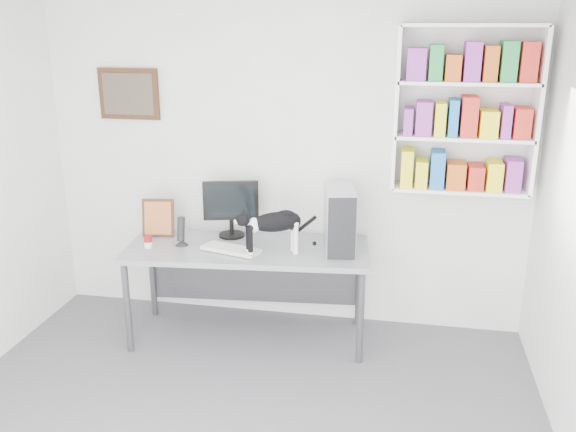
{
  "coord_description": "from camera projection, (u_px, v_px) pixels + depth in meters",
  "views": [
    {
      "loc": [
        0.96,
        -2.82,
        2.48
      ],
      "look_at": [
        0.13,
        1.53,
        1.06
      ],
      "focal_mm": 38.0,
      "sensor_mm": 36.0,
      "label": 1
    }
  ],
  "objects": [
    {
      "name": "room",
      "position": [
        208.0,
        249.0,
        3.15
      ],
      "size": [
        4.01,
        4.01,
        2.7
      ],
      "color": "#545459",
      "rests_on": "ground"
    },
    {
      "name": "bookshelf",
      "position": [
        465.0,
        110.0,
        4.48
      ],
      "size": [
        1.03,
        0.28,
        1.24
      ],
      "primitive_type": "cube",
      "color": "white",
      "rests_on": "room"
    },
    {
      "name": "wall_art",
      "position": [
        129.0,
        94.0,
        5.06
      ],
      "size": [
        0.52,
        0.04,
        0.42
      ],
      "primitive_type": "cube",
      "color": "#422915",
      "rests_on": "room"
    },
    {
      "name": "desk",
      "position": [
        248.0,
        293.0,
        4.9
      ],
      "size": [
        1.95,
        0.91,
        0.79
      ],
      "primitive_type": "cube",
      "rotation": [
        0.0,
        0.0,
        0.09
      ],
      "color": "gray",
      "rests_on": "room"
    },
    {
      "name": "monitor",
      "position": [
        231.0,
        208.0,
        4.95
      ],
      "size": [
        0.49,
        0.32,
        0.48
      ],
      "primitive_type": "cube",
      "rotation": [
        0.0,
        0.0,
        0.26
      ],
      "color": "black",
      "rests_on": "desk"
    },
    {
      "name": "keyboard",
      "position": [
        231.0,
        249.0,
        4.68
      ],
      "size": [
        0.49,
        0.29,
        0.03
      ],
      "primitive_type": "cube",
      "rotation": [
        0.0,
        0.0,
        -0.27
      ],
      "color": "silver",
      "rests_on": "desk"
    },
    {
      "name": "pc_tower",
      "position": [
        339.0,
        219.0,
        4.67
      ],
      "size": [
        0.3,
        0.52,
        0.49
      ],
      "primitive_type": "cube",
      "rotation": [
        0.0,
        0.0,
        0.18
      ],
      "color": "#A2A2A7",
      "rests_on": "desk"
    },
    {
      "name": "speaker",
      "position": [
        181.0,
        231.0,
        4.78
      ],
      "size": [
        0.13,
        0.13,
        0.24
      ],
      "primitive_type": "cylinder",
      "rotation": [
        0.0,
        0.0,
        -0.25
      ],
      "color": "black",
      "rests_on": "desk"
    },
    {
      "name": "leaning_print",
      "position": [
        158.0,
        217.0,
        4.98
      ],
      "size": [
        0.27,
        0.14,
        0.32
      ],
      "primitive_type": "cube",
      "rotation": [
        0.0,
        0.0,
        0.16
      ],
      "color": "#422915",
      "rests_on": "desk"
    },
    {
      "name": "soup_can",
      "position": [
        148.0,
        242.0,
        4.75
      ],
      "size": [
        0.06,
        0.06,
        0.09
      ],
      "primitive_type": "cylinder",
      "rotation": [
        0.0,
        0.0,
        0.01
      ],
      "color": "#A40E16",
      "rests_on": "desk"
    },
    {
      "name": "cat",
      "position": [
        274.0,
        233.0,
        4.56
      ],
      "size": [
        0.58,
        0.4,
        0.35
      ],
      "primitive_type": null,
      "rotation": [
        0.0,
        0.0,
        0.48
      ],
      "color": "black",
      "rests_on": "desk"
    }
  ]
}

